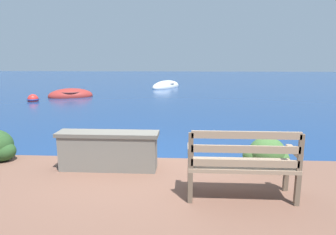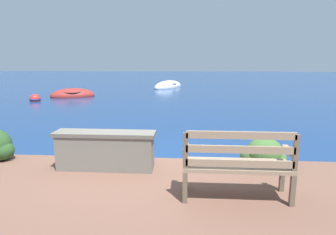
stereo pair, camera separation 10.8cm
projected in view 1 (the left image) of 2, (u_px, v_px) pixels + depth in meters
ground_plane at (139, 169)px, 5.48m from camera, size 80.00×80.00×0.00m
park_bench at (242, 162)px, 3.77m from camera, size 1.37×0.48×0.93m
stone_wall at (108, 150)px, 4.81m from camera, size 1.62×0.39×0.62m
hedge_clump_left at (126, 149)px, 5.13m from camera, size 0.84×0.61×0.57m
hedge_clump_centre at (266, 154)px, 4.93m from camera, size 0.74×0.53×0.50m
rowboat_nearest at (71, 96)px, 15.54m from camera, size 2.54×2.03×0.79m
rowboat_mid at (166, 86)px, 20.52m from camera, size 2.34×3.28×0.83m
mooring_buoy at (33, 99)px, 14.01m from camera, size 0.54×0.54×0.49m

